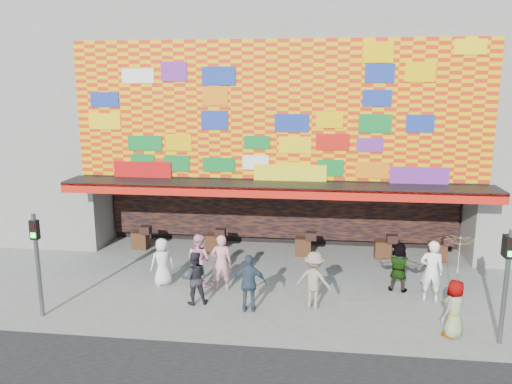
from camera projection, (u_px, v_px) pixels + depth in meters
The scene contains 15 objects.
ground at pixel (264, 305), 14.93m from camera, with size 90.00×90.00×0.00m, color slate.
shop_building at pixel (285, 113), 21.76m from camera, with size 15.20×9.40×10.00m.
neighbor_left at pixel (4, 95), 23.01m from camera, with size 11.00×8.00×12.00m, color gray.
signal_left at pixel (37, 254), 13.83m from camera, with size 0.22×0.20×3.00m.
signal_right at pixel (507, 274), 12.33m from camera, with size 0.22×0.20×3.00m.
ped_a at pixel (162, 262), 16.28m from camera, with size 0.77×0.50×1.57m, color silver.
ped_b at pixel (221, 263), 15.85m from camera, with size 0.67×0.44×1.83m, color #D3898B.
ped_c at pixel (194, 278), 14.86m from camera, with size 0.79×0.61×1.62m, color #232328.
ped_d at pixel (314, 280), 14.58m from camera, with size 1.11×0.64×1.71m, color gray.
ped_e at pixel (249, 283), 14.34m from camera, with size 1.00×0.42×1.71m, color #314457.
ped_f at pixel (399, 267), 15.80m from camera, with size 1.47×0.47×1.59m, color gray.
ped_g at pixel (454, 309), 12.91m from camera, with size 0.76×0.49×1.55m, color gray.
ped_h at pixel (432, 271), 15.04m from camera, with size 0.69×0.45×1.90m, color white.
ped_i at pixel (199, 259), 16.28m from camera, with size 0.84×0.65×1.72m, color pink.
parasol at pixel (459, 255), 12.60m from camera, with size 1.33×1.35×1.99m.
Camera 1 is at (1.48, -13.81, 6.44)m, focal length 35.00 mm.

